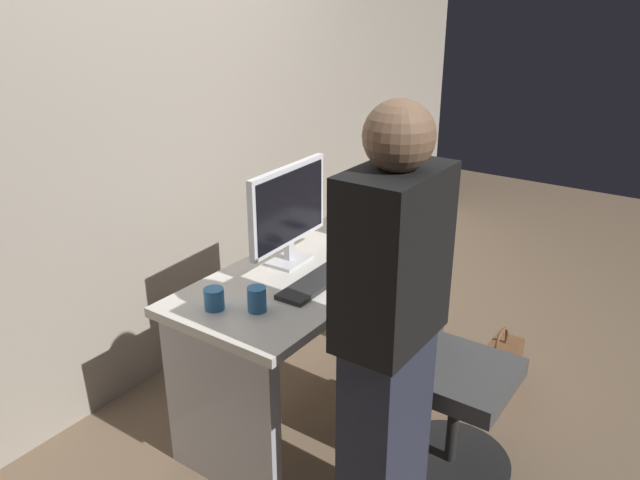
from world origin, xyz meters
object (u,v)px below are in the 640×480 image
object	(u,v)px
person_at_desk	(389,340)
keyboard	(316,282)
monitor	(288,210)
handbag	(498,371)
cell_phone	(387,246)
office_chair	(444,377)
cup_by_monitor	(214,299)
mouse	(356,258)
cup_near_keyboard	(257,299)
book_stack	(351,216)
desk	(311,315)

from	to	relation	value
person_at_desk	keyboard	bearing A→B (deg)	57.35
person_at_desk	keyboard	size ratio (longest dim) A/B	3.81
monitor	handbag	distance (m)	1.36
person_at_desk	cell_phone	bearing A→B (deg)	29.50
keyboard	person_at_desk	bearing A→B (deg)	-124.31
office_chair	person_at_desk	distance (m)	0.63
cup_by_monitor	cell_phone	size ratio (longest dim) A/B	0.61
mouse	cup_near_keyboard	distance (m)	0.63
monitor	handbag	xyz separation A→B (m)	(0.63, -0.83, -0.88)
book_stack	office_chair	bearing A→B (deg)	-121.52
monitor	cell_phone	world-z (taller)	monitor
keyboard	cup_by_monitor	bearing A→B (deg)	152.09
cup_near_keyboard	cell_phone	size ratio (longest dim) A/B	0.70
mouse	book_stack	world-z (taller)	book_stack
office_chair	cup_near_keyboard	size ratio (longest dim) A/B	9.37
monitor	handbag	bearing A→B (deg)	-52.80
desk	book_stack	world-z (taller)	book_stack
book_stack	handbag	bearing A→B (deg)	-80.27
desk	keyboard	size ratio (longest dim) A/B	3.18
mouse	book_stack	bearing A→B (deg)	35.89
mouse	cup_near_keyboard	bearing A→B (deg)	173.77
desk	cup_near_keyboard	xyz separation A→B (m)	(-0.44, -0.06, 0.29)
office_chair	keyboard	world-z (taller)	office_chair
book_stack	cup_by_monitor	bearing A→B (deg)	-179.52
desk	handbag	bearing A→B (deg)	-48.44
person_at_desk	monitor	xyz separation A→B (m)	(0.46, 0.78, 0.17)
desk	monitor	size ratio (longest dim) A/B	2.53
book_stack	cell_phone	bearing A→B (deg)	-105.10
cell_phone	handbag	world-z (taller)	cell_phone
person_at_desk	mouse	size ratio (longest dim) A/B	16.39
book_stack	monitor	bearing A→B (deg)	177.45
monitor	desk	bearing A→B (deg)	-89.24
person_at_desk	book_stack	distance (m)	1.22
desk	monitor	xyz separation A→B (m)	(-0.00, 0.12, 0.50)
desk	mouse	size ratio (longest dim) A/B	13.66
office_chair	mouse	bearing A→B (deg)	73.48
cup_by_monitor	handbag	world-z (taller)	cup_by_monitor
mouse	cup_by_monitor	distance (m)	0.74
person_at_desk	mouse	distance (m)	0.84
office_chair	person_at_desk	xyz separation A→B (m)	(-0.48, 0.01, 0.41)
person_at_desk	mouse	world-z (taller)	person_at_desk
keyboard	cup_near_keyboard	size ratio (longest dim) A/B	4.29
desk	cell_phone	distance (m)	0.51
monitor	cup_near_keyboard	xyz separation A→B (m)	(-0.44, -0.18, -0.21)
person_at_desk	cup_near_keyboard	size ratio (longest dim) A/B	16.34
office_chair	cell_phone	size ratio (longest dim) A/B	6.53
keyboard	cup_by_monitor	distance (m)	0.46
monitor	keyboard	xyz separation A→B (m)	(-0.11, -0.23, -0.25)
mouse	person_at_desk	bearing A→B (deg)	-140.51
keyboard	office_chair	bearing A→B (deg)	-78.22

